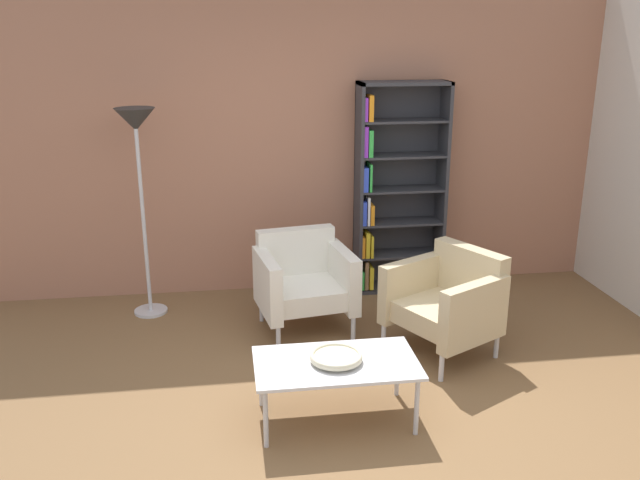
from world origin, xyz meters
TOP-DOWN VIEW (x-y plane):
  - ground_plane at (0.00, 0.00)m, footprint 8.32×8.32m
  - brick_back_panel at (0.00, 2.46)m, footprint 6.40×0.12m
  - bookshelf_tall at (0.87, 2.25)m, footprint 0.80×0.30m
  - coffee_table_low at (-0.01, 0.12)m, footprint 1.00×0.56m
  - decorative_bowl at (-0.01, 0.12)m, footprint 0.32×0.32m
  - armchair_corner_red at (-0.05, 1.48)m, footprint 0.81×0.76m
  - armchair_near_window at (0.96, 0.91)m, footprint 0.90×0.93m
  - floor_lamp_torchiere at (-1.31, 1.97)m, footprint 0.32×0.32m

SIDE VIEW (x-z plane):
  - ground_plane at x=0.00m, z-range 0.00..0.00m
  - coffee_table_low at x=-0.01m, z-range 0.17..0.57m
  - armchair_corner_red at x=-0.05m, z-range 0.02..0.80m
  - armchair_near_window at x=0.96m, z-range 0.02..0.80m
  - decorative_bowl at x=-0.01m, z-range 0.41..0.46m
  - bookshelf_tall at x=0.87m, z-range -0.02..1.88m
  - floor_lamp_torchiere at x=-1.31m, z-range 0.58..2.32m
  - brick_back_panel at x=0.00m, z-range 0.00..2.90m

